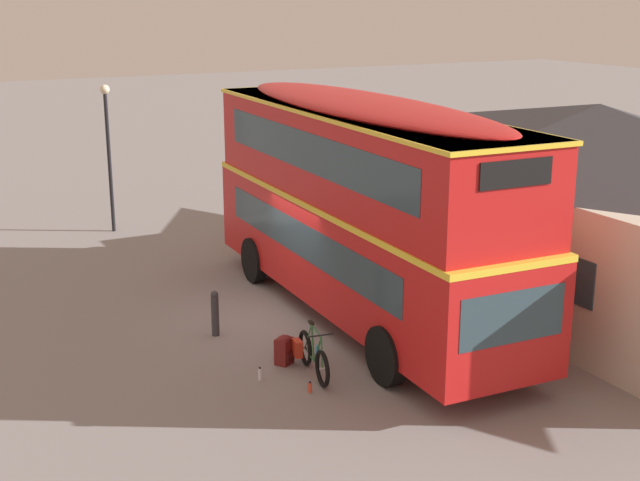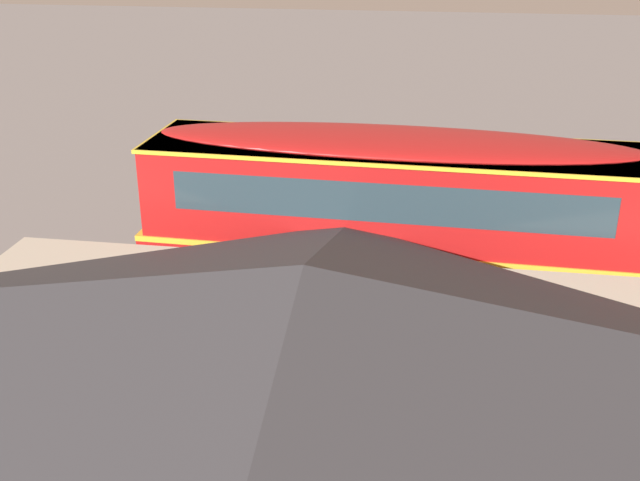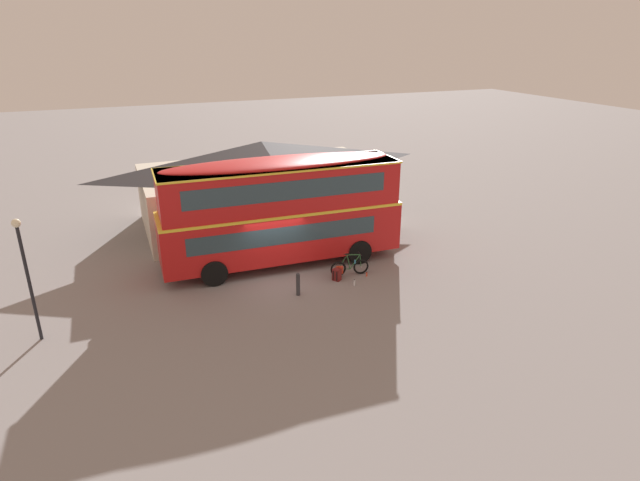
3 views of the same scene
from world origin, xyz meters
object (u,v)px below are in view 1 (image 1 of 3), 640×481
water_bottle_red_squeeze (310,387)px  street_lamp (108,141)px  touring_bicycle (311,355)px  kerb_bollard (215,313)px  water_bottle_clear_plastic (260,374)px  double_decker_bus (361,199)px  backpack_on_ground (284,349)px

water_bottle_red_squeeze → street_lamp: 12.78m
touring_bicycle → kerb_bollard: (-2.61, -0.89, 0.13)m
street_lamp → kerb_bollard: size_ratio=4.46×
water_bottle_red_squeeze → water_bottle_clear_plastic: water_bottle_clear_plastic is taller
touring_bicycle → water_bottle_red_squeeze: (0.69, -0.38, -0.28)m
double_decker_bus → kerb_bollard: 3.87m
street_lamp → touring_bicycle: bearing=3.0°
kerb_bollard → street_lamp: bearing=178.3°
touring_bicycle → backpack_on_ground: (-0.65, -0.25, -0.08)m
water_bottle_red_squeeze → kerb_bollard: bearing=-171.2°
backpack_on_ground → water_bottle_red_squeeze: backpack_on_ground is taller
touring_bicycle → kerb_bollard: size_ratio=1.74×
double_decker_bus → backpack_on_ground: 3.79m
touring_bicycle → water_bottle_clear_plastic: size_ratio=6.52×
street_lamp → water_bottle_clear_plastic: bearing=-1.7°
touring_bicycle → water_bottle_clear_plastic: bearing=-100.6°
double_decker_bus → touring_bicycle: 3.91m
backpack_on_ground → kerb_bollard: 2.07m
water_bottle_clear_plastic → kerb_bollard: 2.47m
water_bottle_clear_plastic → street_lamp: (-11.64, 0.35, 2.58)m
street_lamp → kerb_bollard: bearing=-1.7°
street_lamp → backpack_on_ground: bearing=1.9°
water_bottle_red_squeeze → backpack_on_ground: bearing=174.4°
water_bottle_red_squeeze → street_lamp: street_lamp is taller
street_lamp → double_decker_bus: bearing=16.8°
backpack_on_ground → street_lamp: size_ratio=0.13×
backpack_on_ground → street_lamp: 11.43m
double_decker_bus → touring_bicycle: (2.20, -2.30, -2.27)m
touring_bicycle → backpack_on_ground: 0.70m
touring_bicycle → kerb_bollard: 2.77m
double_decker_bus → touring_bicycle: size_ratio=6.28×
touring_bicycle → street_lamp: size_ratio=0.39×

